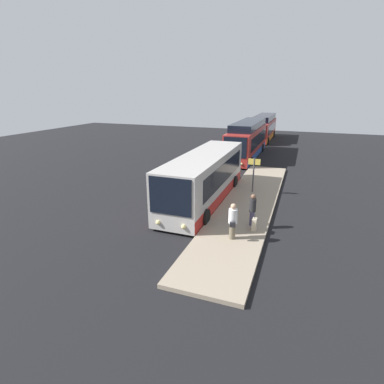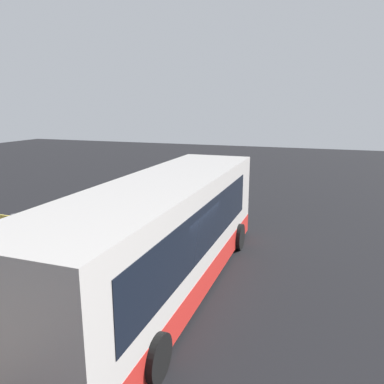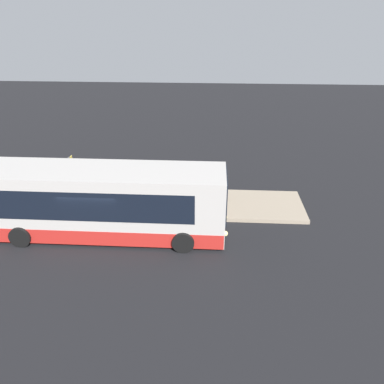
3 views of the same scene
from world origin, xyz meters
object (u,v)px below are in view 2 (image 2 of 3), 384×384
passenger_waiting (110,210)px  suitcase (113,221)px  passenger_boarding (146,200)px  sign_post (17,249)px  bus_lead (164,237)px

passenger_waiting → suitcase: passenger_waiting is taller
passenger_boarding → suitcase: size_ratio=2.08×
sign_post → bus_lead: bearing=-49.7°
passenger_boarding → suitcase: bearing=-135.1°
bus_lead → passenger_boarding: size_ratio=6.11×
bus_lead → sign_post: bearing=130.3°
bus_lead → suitcase: size_ratio=12.68×
passenger_waiting → suitcase: size_ratio=2.01×
passenger_boarding → suitcase: (-1.32, 0.86, -0.66)m
suitcase → bus_lead: bearing=-134.0°
passenger_waiting → sign_post: size_ratio=0.72×
suitcase → sign_post: sign_post is taller
bus_lead → passenger_waiting: bus_lead is taller
passenger_boarding → sign_post: (-7.57, -0.29, 0.61)m
passenger_boarding → passenger_waiting: 1.99m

